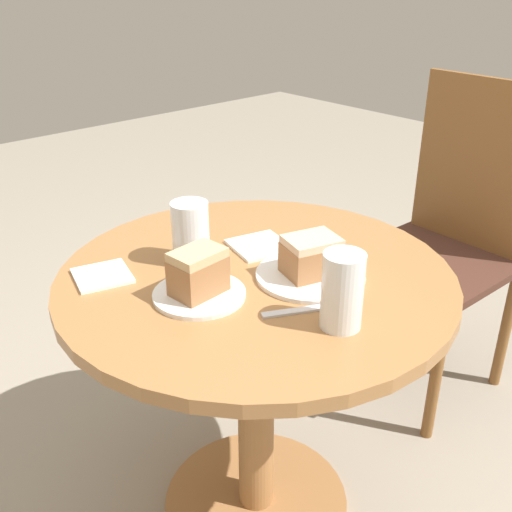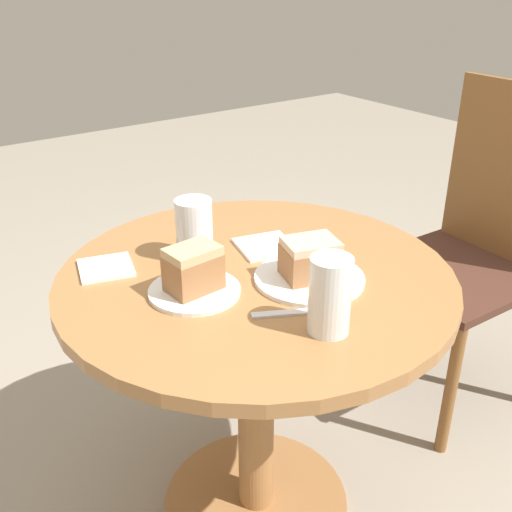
{
  "view_description": "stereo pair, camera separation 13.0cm",
  "coord_description": "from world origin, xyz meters",
  "px_view_note": "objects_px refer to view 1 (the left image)",
  "views": [
    {
      "loc": [
        0.86,
        -0.78,
        1.34
      ],
      "look_at": [
        0.0,
        0.0,
        0.76
      ],
      "focal_mm": 42.0,
      "sensor_mm": 36.0,
      "label": 1
    },
    {
      "loc": [
        0.94,
        -0.68,
        1.34
      ],
      "look_at": [
        0.0,
        0.0,
        0.76
      ],
      "focal_mm": 42.0,
      "sensor_mm": 36.0,
      "label": 2
    }
  ],
  "objects_px": {
    "plate_near": "(310,275)",
    "plate_far": "(200,295)",
    "glass_lemonade": "(342,295)",
    "cake_slice_far": "(199,272)",
    "chair": "(445,237)",
    "glass_water": "(191,236)",
    "cake_slice_near": "(311,256)"
  },
  "relations": [
    {
      "from": "plate_near",
      "to": "plate_far",
      "type": "distance_m",
      "value": 0.25
    },
    {
      "from": "plate_far",
      "to": "glass_lemonade",
      "type": "relative_size",
      "value": 1.27
    },
    {
      "from": "cake_slice_far",
      "to": "glass_lemonade",
      "type": "relative_size",
      "value": 0.75
    },
    {
      "from": "chair",
      "to": "glass_water",
      "type": "bearing_deg",
      "value": -94.29
    },
    {
      "from": "cake_slice_near",
      "to": "plate_far",
      "type": "bearing_deg",
      "value": -112.46
    },
    {
      "from": "cake_slice_near",
      "to": "glass_water",
      "type": "bearing_deg",
      "value": -148.25
    },
    {
      "from": "chair",
      "to": "cake_slice_near",
      "type": "bearing_deg",
      "value": -78.69
    },
    {
      "from": "chair",
      "to": "plate_near",
      "type": "bearing_deg",
      "value": -78.69
    },
    {
      "from": "chair",
      "to": "cake_slice_far",
      "type": "bearing_deg",
      "value": -86.01
    },
    {
      "from": "glass_lemonade",
      "to": "plate_far",
      "type": "bearing_deg",
      "value": -153.54
    },
    {
      "from": "plate_near",
      "to": "cake_slice_near",
      "type": "bearing_deg",
      "value": -45.0
    },
    {
      "from": "cake_slice_near",
      "to": "glass_lemonade",
      "type": "xyz_separation_m",
      "value": [
        0.17,
        -0.1,
        0.01
      ]
    },
    {
      "from": "plate_near",
      "to": "glass_lemonade",
      "type": "distance_m",
      "value": 0.2
    },
    {
      "from": "cake_slice_near",
      "to": "glass_lemonade",
      "type": "height_order",
      "value": "glass_lemonade"
    },
    {
      "from": "chair",
      "to": "glass_lemonade",
      "type": "relative_size",
      "value": 6.79
    },
    {
      "from": "chair",
      "to": "cake_slice_far",
      "type": "height_order",
      "value": "chair"
    },
    {
      "from": "plate_far",
      "to": "plate_near",
      "type": "bearing_deg",
      "value": 67.54
    },
    {
      "from": "cake_slice_near",
      "to": "glass_lemonade",
      "type": "bearing_deg",
      "value": -30.29
    },
    {
      "from": "chair",
      "to": "glass_lemonade",
      "type": "height_order",
      "value": "chair"
    },
    {
      "from": "glass_lemonade",
      "to": "chair",
      "type": "bearing_deg",
      "value": 108.48
    },
    {
      "from": "cake_slice_near",
      "to": "glass_lemonade",
      "type": "distance_m",
      "value": 0.19
    },
    {
      "from": "plate_far",
      "to": "glass_water",
      "type": "bearing_deg",
      "value": 148.77
    },
    {
      "from": "cake_slice_near",
      "to": "glass_lemonade",
      "type": "relative_size",
      "value": 0.89
    },
    {
      "from": "glass_lemonade",
      "to": "glass_water",
      "type": "relative_size",
      "value": 1.05
    },
    {
      "from": "plate_near",
      "to": "cake_slice_near",
      "type": "relative_size",
      "value": 1.78
    },
    {
      "from": "chair",
      "to": "cake_slice_far",
      "type": "xyz_separation_m",
      "value": [
        0.04,
        -1.02,
        0.25
      ]
    },
    {
      "from": "chair",
      "to": "cake_slice_near",
      "type": "relative_size",
      "value": 7.61
    },
    {
      "from": "glass_lemonade",
      "to": "plate_near",
      "type": "bearing_deg",
      "value": 149.71
    },
    {
      "from": "glass_water",
      "to": "plate_far",
      "type": "bearing_deg",
      "value": -31.23
    },
    {
      "from": "glass_water",
      "to": "glass_lemonade",
      "type": "bearing_deg",
      "value": 6.59
    },
    {
      "from": "glass_water",
      "to": "chair",
      "type": "bearing_deg",
      "value": 83.71
    },
    {
      "from": "chair",
      "to": "glass_lemonade",
      "type": "bearing_deg",
      "value": -69.51
    }
  ]
}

